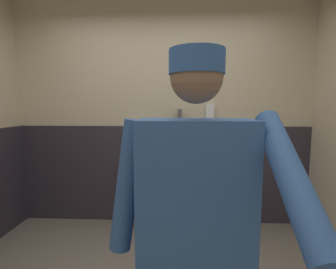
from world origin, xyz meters
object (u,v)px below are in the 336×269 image
object	(u,v)px
urinal_left	(148,162)
soap_dispenser	(210,111)
person	(195,221)
urinal_middle	(212,163)

from	to	relation	value
urinal_left	soap_dispenser	distance (m)	0.95
person	soap_dispenser	size ratio (longest dim) A/B	9.14
person	soap_dispenser	bearing A→B (deg)	81.68
urinal_left	person	world-z (taller)	person
urinal_left	urinal_middle	bearing A→B (deg)	0.00
urinal_left	soap_dispenser	xyz separation A→B (m)	(0.73, 0.12, 0.59)
urinal_middle	urinal_left	bearing A→B (deg)	180.00
urinal_left	person	bearing A→B (deg)	-76.69
soap_dispenser	urinal_middle	bearing A→B (deg)	-79.48
person	urinal_left	bearing A→B (deg)	103.31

